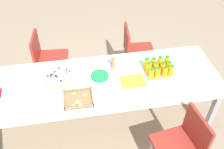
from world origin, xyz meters
The scene contains 22 objects.
ground_plane centered at (0.00, 0.00, 0.00)m, with size 12.00×12.00×0.00m, color gray.
party_table centered at (0.00, 0.00, 0.68)m, with size 2.55×0.84×0.74m.
chair_far_left centered at (-0.67, 0.72, 0.50)m, with size 0.46×0.46×0.83m.
chair_near_left centered at (-0.56, -0.78, 0.50)m, with size 0.43×0.43×0.83m.
chair_near_right centered at (0.63, -0.81, 0.50)m, with size 0.44×0.44×0.83m.
juice_bottle_0 centered at (-0.74, -0.10, 0.81)m, with size 0.06×0.06×0.15m.
juice_bottle_1 centered at (-0.67, -0.11, 0.81)m, with size 0.05×0.05×0.15m.
juice_bottle_2 centered at (-0.59, -0.10, 0.81)m, with size 0.06×0.06×0.15m.
juice_bottle_3 centered at (-0.52, -0.11, 0.80)m, with size 0.06×0.06×0.15m.
juice_bottle_4 centered at (-0.74, -0.02, 0.80)m, with size 0.06×0.06×0.14m.
juice_bottle_5 centered at (-0.67, -0.03, 0.80)m, with size 0.05×0.05×0.13m.
juice_bottle_6 centered at (-0.59, -0.03, 0.80)m, with size 0.05×0.05×0.14m.
juice_bottle_7 centered at (-0.52, -0.03, 0.81)m, with size 0.06×0.06×0.15m.
juice_bottle_8 centered at (-0.74, 0.04, 0.80)m, with size 0.06×0.06×0.14m.
juice_bottle_9 centered at (-0.67, 0.05, 0.80)m, with size 0.06×0.06×0.14m.
juice_bottle_10 centered at (-0.59, 0.05, 0.80)m, with size 0.06×0.06×0.14m.
juice_bottle_11 centered at (-0.52, 0.05, 0.80)m, with size 0.06×0.06×0.13m.
fruit_pizza centered at (0.45, -0.13, 0.75)m, with size 0.30×0.30×0.05m.
snack_tray centered at (0.26, 0.23, 0.75)m, with size 0.29×0.24×0.04m.
plate_stack centered at (0.01, -0.06, 0.75)m, with size 0.19×0.19×0.02m.
cardboard_tube centered at (-0.16, -0.18, 0.81)m, with size 0.04×0.04×0.16m, color #9E7A56.
paper_folder centered at (-0.32, 0.07, 0.74)m, with size 0.26×0.20×0.01m, color yellow.
Camera 1 is at (0.22, 1.94, 2.62)m, focal length 41.09 mm.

